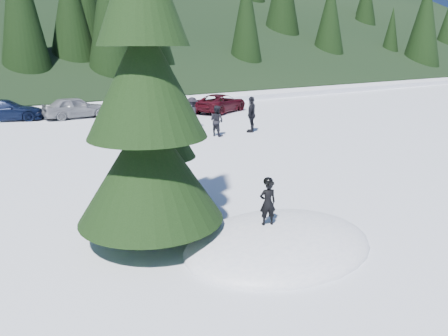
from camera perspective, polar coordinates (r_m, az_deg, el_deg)
ground at (r=9.94m, az=7.13°, el=-10.02°), size 200.00×200.00×0.00m
snow_mound at (r=9.94m, az=7.13°, el=-10.02°), size 4.48×3.52×0.96m
spruce_tall at (r=9.31m, az=-10.15°, el=9.46°), size 3.20×3.20×8.60m
spruce_short at (r=11.17m, az=-8.24°, el=4.19°), size 2.20×2.20×5.37m
child_skier at (r=9.59m, az=5.72°, el=-4.53°), size 0.43×0.36×1.01m
adult_0 at (r=21.69m, az=-0.96°, el=6.18°), size 0.77×0.88×1.52m
adult_1 at (r=22.73m, az=3.61°, el=7.00°), size 1.11×1.05×1.85m
adult_2 at (r=23.92m, az=-4.17°, el=7.21°), size 1.00×1.25×1.69m
car_3 at (r=29.49m, az=-26.67°, el=6.77°), size 4.69×3.11×1.26m
car_4 at (r=28.88m, az=-18.82°, el=7.50°), size 3.94×1.61×1.34m
car_5 at (r=30.02m, az=-8.32°, el=8.32°), size 3.87×1.82×1.23m
car_6 at (r=29.98m, az=-0.47°, el=8.48°), size 4.86×3.70×1.23m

